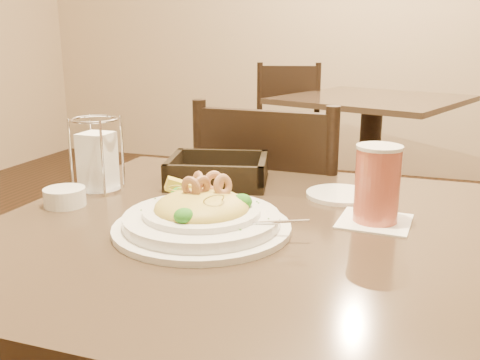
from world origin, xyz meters
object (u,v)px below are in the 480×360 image
(main_table, at_px, (237,340))
(background_table, at_px, (370,139))
(pasta_bowl, at_px, (202,216))
(bread_basket, at_px, (218,174))
(drink_glass, at_px, (377,185))
(napkin_caddy, at_px, (97,159))
(dining_chair_near, at_px, (275,243))
(butter_ramekin, at_px, (65,197))
(side_plate, at_px, (340,195))
(dining_chair_far, at_px, (287,128))

(main_table, xyz_separation_m, background_table, (0.03, 2.21, 0.00))
(pasta_bowl, relative_size, bread_basket, 1.34)
(drink_glass, bearing_deg, main_table, -158.04)
(napkin_caddy, bearing_deg, background_table, 79.18)
(main_table, distance_m, background_table, 2.21)
(dining_chair_near, xyz_separation_m, bread_basket, (-0.06, -0.31, 0.28))
(main_table, relative_size, pasta_bowl, 2.56)
(butter_ramekin, bearing_deg, bread_basket, 48.26)
(background_table, relative_size, dining_chair_near, 1.24)
(napkin_caddy, bearing_deg, side_plate, 13.29)
(background_table, relative_size, drink_glass, 7.87)
(background_table, distance_m, dining_chair_far, 0.65)
(dining_chair_near, height_order, side_plate, dining_chair_near)
(bread_basket, bearing_deg, butter_ramekin, -131.74)
(background_table, bearing_deg, butter_ramekin, -100.25)
(dining_chair_far, distance_m, drink_glass, 2.57)
(background_table, height_order, bread_basket, bread_basket)
(dining_chair_far, relative_size, bread_basket, 3.55)
(background_table, xyz_separation_m, butter_ramekin, (-0.40, -2.22, 0.26))
(pasta_bowl, bearing_deg, napkin_caddy, 152.79)
(dining_chair_far, height_order, drink_glass, dining_chair_far)
(dining_chair_near, xyz_separation_m, drink_glass, (0.31, -0.46, 0.33))
(side_plate, bearing_deg, dining_chair_near, 125.51)
(dining_chair_near, distance_m, bread_basket, 0.42)
(pasta_bowl, height_order, bread_basket, pasta_bowl)
(dining_chair_near, bearing_deg, dining_chair_far, -74.72)
(main_table, distance_m, drink_glass, 0.41)
(background_table, bearing_deg, side_plate, -86.45)
(main_table, relative_size, bread_basket, 3.43)
(dining_chair_near, bearing_deg, bread_basket, 80.69)
(dining_chair_far, height_order, pasta_bowl, dining_chair_far)
(main_table, relative_size, background_table, 0.78)
(dining_chair_far, relative_size, drink_glass, 6.36)
(drink_glass, xyz_separation_m, napkin_caddy, (-0.61, 0.02, -0.00))
(main_table, bearing_deg, drink_glass, 21.96)
(napkin_caddy, bearing_deg, dining_chair_near, 56.48)
(dining_chair_far, height_order, napkin_caddy, dining_chair_far)
(background_table, height_order, drink_glass, drink_glass)
(background_table, bearing_deg, dining_chair_near, -93.68)
(background_table, height_order, napkin_caddy, napkin_caddy)
(butter_ramekin, bearing_deg, pasta_bowl, -7.55)
(main_table, xyz_separation_m, pasta_bowl, (-0.05, -0.05, 0.27))
(side_plate, bearing_deg, background_table, 93.55)
(drink_glass, height_order, side_plate, drink_glass)
(bread_basket, relative_size, side_plate, 1.78)
(side_plate, xyz_separation_m, butter_ramekin, (-0.52, -0.25, 0.01))
(drink_glass, height_order, napkin_caddy, napkin_caddy)
(napkin_caddy, xyz_separation_m, butter_ramekin, (-0.00, -0.12, -0.05))
(dining_chair_near, relative_size, bread_basket, 3.55)
(main_table, bearing_deg, bread_basket, 118.19)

